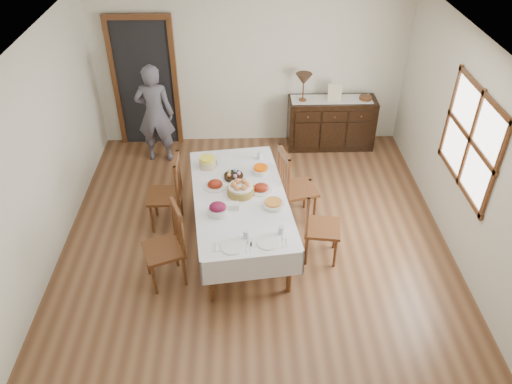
{
  "coord_description": "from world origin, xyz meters",
  "views": [
    {
      "loc": [
        -0.14,
        -4.61,
        4.4
      ],
      "look_at": [
        0.0,
        0.1,
        0.95
      ],
      "focal_mm": 35.0,
      "sensor_mm": 36.0,
      "label": 1
    }
  ],
  "objects_px": {
    "dining_table": "(240,201)",
    "person": "(155,111)",
    "table_lamp": "(304,80)",
    "chair_left_near": "(168,245)",
    "chair_left_far": "(169,192)",
    "chair_right_far": "(294,186)",
    "sideboard": "(331,123)",
    "chair_right_near": "(318,224)"
  },
  "relations": [
    {
      "from": "dining_table",
      "to": "person",
      "type": "relative_size",
      "value": 1.35
    },
    {
      "from": "table_lamp",
      "to": "chair_left_near",
      "type": "bearing_deg",
      "value": -121.53
    },
    {
      "from": "chair_left_far",
      "to": "person",
      "type": "distance_m",
      "value": 1.76
    },
    {
      "from": "dining_table",
      "to": "chair_left_near",
      "type": "relative_size",
      "value": 2.2
    },
    {
      "from": "chair_right_far",
      "to": "sideboard",
      "type": "distance_m",
      "value": 2.12
    },
    {
      "from": "chair_left_near",
      "to": "sideboard",
      "type": "xyz_separation_m",
      "value": [
        2.35,
        3.04,
        -0.11
      ]
    },
    {
      "from": "dining_table",
      "to": "chair_right_near",
      "type": "bearing_deg",
      "value": -23.47
    },
    {
      "from": "table_lamp",
      "to": "chair_right_near",
      "type": "bearing_deg",
      "value": -91.48
    },
    {
      "from": "person",
      "to": "chair_left_far",
      "type": "bearing_deg",
      "value": 104.81
    },
    {
      "from": "chair_left_near",
      "to": "person",
      "type": "height_order",
      "value": "person"
    },
    {
      "from": "person",
      "to": "chair_right_far",
      "type": "bearing_deg",
      "value": 143.59
    },
    {
      "from": "chair_left_near",
      "to": "chair_right_far",
      "type": "height_order",
      "value": "chair_right_far"
    },
    {
      "from": "chair_left_far",
      "to": "chair_right_far",
      "type": "distance_m",
      "value": 1.66
    },
    {
      "from": "chair_left_far",
      "to": "chair_right_near",
      "type": "bearing_deg",
      "value": 69.45
    },
    {
      "from": "chair_left_far",
      "to": "person",
      "type": "height_order",
      "value": "person"
    },
    {
      "from": "chair_left_near",
      "to": "chair_right_near",
      "type": "distance_m",
      "value": 1.81
    },
    {
      "from": "chair_left_far",
      "to": "table_lamp",
      "type": "height_order",
      "value": "table_lamp"
    },
    {
      "from": "chair_left_near",
      "to": "table_lamp",
      "type": "distance_m",
      "value": 3.6
    },
    {
      "from": "chair_right_far",
      "to": "table_lamp",
      "type": "relative_size",
      "value": 2.41
    },
    {
      "from": "person",
      "to": "table_lamp",
      "type": "distance_m",
      "value": 2.37
    },
    {
      "from": "chair_right_far",
      "to": "sideboard",
      "type": "xyz_separation_m",
      "value": [
        0.8,
        1.96,
        -0.13
      ]
    },
    {
      "from": "dining_table",
      "to": "chair_left_near",
      "type": "bearing_deg",
      "value": -150.48
    },
    {
      "from": "dining_table",
      "to": "chair_right_far",
      "type": "xyz_separation_m",
      "value": [
        0.72,
        0.47,
        -0.11
      ]
    },
    {
      "from": "chair_right_near",
      "to": "chair_right_far",
      "type": "distance_m",
      "value": 0.78
    },
    {
      "from": "chair_right_far",
      "to": "table_lamp",
      "type": "height_order",
      "value": "table_lamp"
    },
    {
      "from": "dining_table",
      "to": "chair_left_near",
      "type": "xyz_separation_m",
      "value": [
        -0.84,
        -0.62,
        -0.13
      ]
    },
    {
      "from": "chair_left_far",
      "to": "chair_right_far",
      "type": "relative_size",
      "value": 0.95
    },
    {
      "from": "person",
      "to": "table_lamp",
      "type": "bearing_deg",
      "value": -170.26
    },
    {
      "from": "chair_left_near",
      "to": "table_lamp",
      "type": "bearing_deg",
      "value": 127.72
    },
    {
      "from": "chair_right_near",
      "to": "table_lamp",
      "type": "xyz_separation_m",
      "value": [
        0.07,
        2.68,
        0.69
      ]
    },
    {
      "from": "dining_table",
      "to": "chair_right_far",
      "type": "relative_size",
      "value": 2.1
    },
    {
      "from": "chair_left_far",
      "to": "chair_right_near",
      "type": "xyz_separation_m",
      "value": [
        1.89,
        -0.69,
        -0.01
      ]
    },
    {
      "from": "dining_table",
      "to": "sideboard",
      "type": "distance_m",
      "value": 2.87
    },
    {
      "from": "chair_right_far",
      "to": "person",
      "type": "bearing_deg",
      "value": 37.48
    },
    {
      "from": "chair_right_near",
      "to": "table_lamp",
      "type": "bearing_deg",
      "value": 6.99
    },
    {
      "from": "dining_table",
      "to": "sideboard",
      "type": "relative_size",
      "value": 1.64
    },
    {
      "from": "dining_table",
      "to": "chair_left_far",
      "type": "bearing_deg",
      "value": 149.33
    },
    {
      "from": "dining_table",
      "to": "table_lamp",
      "type": "distance_m",
      "value": 2.66
    },
    {
      "from": "chair_right_near",
      "to": "chair_right_far",
      "type": "bearing_deg",
      "value": 25.59
    },
    {
      "from": "dining_table",
      "to": "chair_right_near",
      "type": "distance_m",
      "value": 1.0
    },
    {
      "from": "chair_right_far",
      "to": "sideboard",
      "type": "relative_size",
      "value": 0.78
    },
    {
      "from": "dining_table",
      "to": "sideboard",
      "type": "height_order",
      "value": "sideboard"
    }
  ]
}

